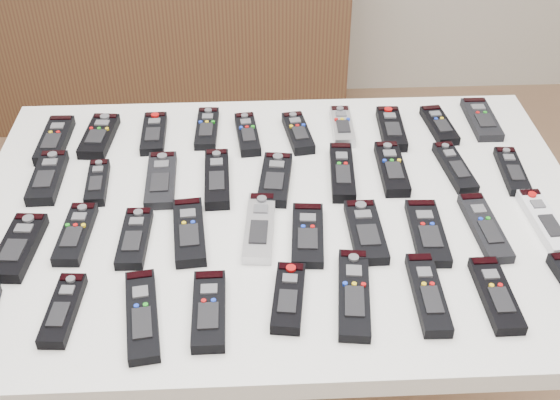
{
  "coord_description": "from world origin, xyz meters",
  "views": [
    {
      "loc": [
        -0.18,
        -1.04,
        1.66
      ],
      "look_at": [
        -0.13,
        0.08,
        0.8
      ],
      "focal_mm": 45.0,
      "sensor_mm": 36.0,
      "label": 1
    }
  ],
  "objects_px": {
    "remote_22": "(189,232)",
    "remote_25": "(366,232)",
    "remote_20": "(76,234)",
    "remote_26": "(427,232)",
    "remote_23": "(260,227)",
    "remote_33": "(288,297)",
    "remote_10": "(48,177)",
    "remote_35": "(428,294)",
    "remote_9": "(481,119)",
    "remote_24": "(308,235)",
    "remote_3": "(207,128)",
    "sideboard": "(149,31)",
    "remote_30": "(63,310)",
    "remote_17": "(455,168)",
    "remote_11": "(97,183)",
    "remote_2": "(154,133)",
    "remote_21": "(135,238)",
    "remote_19": "(19,247)",
    "remote_5": "(298,133)",
    "remote_7": "(391,129)",
    "remote_14": "(275,179)",
    "remote_27": "(485,227)",
    "remote_16": "(392,169)",
    "remote_36": "(496,295)",
    "remote_15": "(342,172)",
    "remote_8": "(439,125)",
    "remote_32": "(209,310)",
    "remote_18": "(512,171)",
    "remote_4": "(247,134)",
    "remote_13": "(217,179)",
    "remote_34": "(354,294)",
    "remote_0": "(55,140)",
    "remote_6": "(342,126)",
    "table": "(280,230)",
    "remote_12": "(161,180)",
    "remote_31": "(142,315)",
    "remote_1": "(99,136)"
  },
  "relations": [
    {
      "from": "remote_7",
      "to": "remote_8",
      "type": "distance_m",
      "value": 0.12
    },
    {
      "from": "remote_23",
      "to": "remote_33",
      "type": "height_order",
      "value": "remote_33"
    },
    {
      "from": "remote_5",
      "to": "remote_18",
      "type": "xyz_separation_m",
      "value": [
        0.45,
        -0.17,
        -0.0
      ]
    },
    {
      "from": "remote_11",
      "to": "remote_0",
      "type": "bearing_deg",
      "value": 122.3
    },
    {
      "from": "remote_36",
      "to": "remote_11",
      "type": "bearing_deg",
      "value": 153.09
    },
    {
      "from": "remote_8",
      "to": "remote_36",
      "type": "bearing_deg",
      "value": -98.79
    },
    {
      "from": "remote_19",
      "to": "remote_22",
      "type": "xyz_separation_m",
      "value": [
        0.32,
        0.03,
        -0.0
      ]
    },
    {
      "from": "remote_9",
      "to": "remote_12",
      "type": "xyz_separation_m",
      "value": [
        -0.75,
        -0.21,
        0.0
      ]
    },
    {
      "from": "remote_23",
      "to": "remote_36",
      "type": "height_order",
      "value": "same"
    },
    {
      "from": "sideboard",
      "to": "remote_27",
      "type": "xyz_separation_m",
      "value": [
        0.87,
        -1.79,
        0.37
      ]
    },
    {
      "from": "remote_3",
      "to": "remote_24",
      "type": "relative_size",
      "value": 0.95
    },
    {
      "from": "sideboard",
      "to": "remote_7",
      "type": "distance_m",
      "value": 1.65
    },
    {
      "from": "remote_10",
      "to": "remote_35",
      "type": "xyz_separation_m",
      "value": [
        0.73,
        -0.38,
        -0.0
      ]
    },
    {
      "from": "sideboard",
      "to": "remote_30",
      "type": "xyz_separation_m",
      "value": [
        0.1,
        -1.97,
        0.37
      ]
    },
    {
      "from": "remote_22",
      "to": "remote_25",
      "type": "bearing_deg",
      "value": -7.93
    },
    {
      "from": "remote_25",
      "to": "remote_33",
      "type": "height_order",
      "value": "same"
    },
    {
      "from": "remote_9",
      "to": "remote_34",
      "type": "xyz_separation_m",
      "value": [
        -0.38,
        -0.57,
        0.0
      ]
    },
    {
      "from": "remote_13",
      "to": "remote_21",
      "type": "bearing_deg",
      "value": -131.44
    },
    {
      "from": "remote_11",
      "to": "remote_35",
      "type": "relative_size",
      "value": 0.77
    },
    {
      "from": "remote_1",
      "to": "remote_19",
      "type": "bearing_deg",
      "value": -98.15
    },
    {
      "from": "remote_17",
      "to": "remote_11",
      "type": "bearing_deg",
      "value": 175.49
    },
    {
      "from": "sideboard",
      "to": "remote_14",
      "type": "distance_m",
      "value": 1.72
    },
    {
      "from": "remote_9",
      "to": "remote_24",
      "type": "distance_m",
      "value": 0.61
    },
    {
      "from": "remote_4",
      "to": "remote_3",
      "type": "bearing_deg",
      "value": 155.41
    },
    {
      "from": "remote_14",
      "to": "remote_23",
      "type": "bearing_deg",
      "value": -95.8
    },
    {
      "from": "remote_7",
      "to": "remote_17",
      "type": "height_order",
      "value": "remote_7"
    },
    {
      "from": "remote_8",
      "to": "remote_32",
      "type": "bearing_deg",
      "value": -138.2
    },
    {
      "from": "remote_20",
      "to": "remote_26",
      "type": "distance_m",
      "value": 0.68
    },
    {
      "from": "remote_26",
      "to": "remote_20",
      "type": "bearing_deg",
      "value": 179.77
    },
    {
      "from": "sideboard",
      "to": "remote_27",
      "type": "distance_m",
      "value": 2.03
    },
    {
      "from": "remote_19",
      "to": "remote_32",
      "type": "relative_size",
      "value": 1.01
    },
    {
      "from": "remote_13",
      "to": "remote_2",
      "type": "bearing_deg",
      "value": 126.85
    },
    {
      "from": "remote_6",
      "to": "table",
      "type": "bearing_deg",
      "value": -117.97
    },
    {
      "from": "remote_15",
      "to": "remote_23",
      "type": "distance_m",
      "value": 0.25
    },
    {
      "from": "remote_34",
      "to": "remote_15",
      "type": "bearing_deg",
      "value": 93.1
    },
    {
      "from": "remote_16",
      "to": "remote_18",
      "type": "relative_size",
      "value": 1.12
    },
    {
      "from": "remote_15",
      "to": "remote_21",
      "type": "xyz_separation_m",
      "value": [
        -0.42,
        -0.2,
        -0.0
      ]
    },
    {
      "from": "remote_24",
      "to": "remote_27",
      "type": "xyz_separation_m",
      "value": [
        0.35,
        0.01,
        0.0
      ]
    },
    {
      "from": "remote_31",
      "to": "remote_32",
      "type": "bearing_deg",
      "value": -6.04
    },
    {
      "from": "remote_10",
      "to": "remote_15",
      "type": "height_order",
      "value": "same"
    },
    {
      "from": "remote_15",
      "to": "remote_21",
      "type": "distance_m",
      "value": 0.46
    },
    {
      "from": "remote_1",
      "to": "remote_20",
      "type": "distance_m",
      "value": 0.35
    },
    {
      "from": "remote_19",
      "to": "remote_5",
      "type": "bearing_deg",
      "value": 38.86
    },
    {
      "from": "remote_6",
      "to": "remote_17",
      "type": "height_order",
      "value": "remote_6"
    },
    {
      "from": "remote_9",
      "to": "remote_30",
      "type": "distance_m",
      "value": 1.06
    },
    {
      "from": "remote_2",
      "to": "remote_21",
      "type": "distance_m",
      "value": 0.37
    },
    {
      "from": "remote_9",
      "to": "remote_35",
      "type": "relative_size",
      "value": 0.93
    },
    {
      "from": "remote_16",
      "to": "remote_36",
      "type": "distance_m",
      "value": 0.4
    },
    {
      "from": "remote_2",
      "to": "remote_18",
      "type": "xyz_separation_m",
      "value": [
        0.79,
        -0.19,
        -0.0
      ]
    },
    {
      "from": "sideboard",
      "to": "remote_9",
      "type": "height_order",
      "value": "sideboard"
    }
  ]
}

